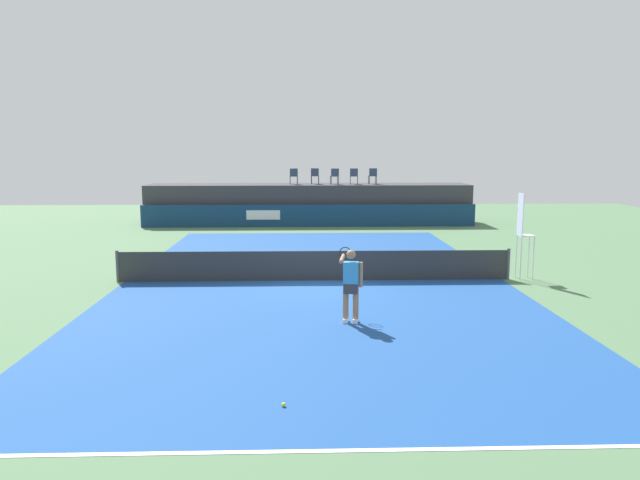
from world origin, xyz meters
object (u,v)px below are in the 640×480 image
spectator_chair_far_left (294,176)px  tennis_player (351,283)px  spectator_chair_left (315,175)px  spectator_chair_far_right (373,175)px  umpire_chair (523,230)px  net_post_far (508,264)px  tennis_ball (284,405)px  net_post_near (117,266)px  spectator_chair_center (335,176)px  spectator_chair_right (354,175)px

spectator_chair_far_left → tennis_player: (1.59, -19.76, -1.73)m
spectator_chair_left → spectator_chair_far_left: bearing=-165.5°
spectator_chair_far_right → umpire_chair: bearing=-78.9°
net_post_far → spectator_chair_far_right: bearing=99.6°
spectator_chair_far_left → tennis_ball: (0.12, -24.56, -2.66)m
net_post_near → net_post_far: (12.40, 0.00, 0.00)m
net_post_near → tennis_ball: 10.96m
spectator_chair_left → spectator_chair_far_right: same height
tennis_player → spectator_chair_center: bearing=88.0°
spectator_chair_left → spectator_chair_center: (1.09, -0.40, 0.00)m
spectator_chair_right → umpire_chair: (4.08, -15.06, -1.11)m
spectator_chair_far_left → tennis_ball: spectator_chair_far_left is taller
net_post_far → tennis_player: bearing=-139.3°
spectator_chair_center → umpire_chair: bearing=-71.0°
spectator_chair_far_left → umpire_chair: spectator_chair_far_left is taller
spectator_chair_far_left → spectator_chair_center: bearing=-2.3°
net_post_near → umpire_chair: bearing=-0.0°
spectator_chair_right → tennis_player: spectator_chair_right is taller
umpire_chair → tennis_ball: size_ratio=40.59×
net_post_far → tennis_ball: net_post_far is taller
spectator_chair_right → umpire_chair: 15.65m
spectator_chair_far_left → net_post_near: size_ratio=0.89×
tennis_player → spectator_chair_far_left: bearing=94.6°
spectator_chair_center → umpire_chair: 15.89m
spectator_chair_center → spectator_chair_far_left: bearing=177.7°
umpire_chair → net_post_far: bearing=179.8°
spectator_chair_far_left → tennis_ball: bearing=-89.7°
spectator_chair_far_left → spectator_chair_far_right: bearing=2.8°
spectator_chair_left → net_post_far: size_ratio=0.89×
net_post_near → tennis_ball: bearing=-60.0°
spectator_chair_center → spectator_chair_right: (1.09, 0.08, 0.00)m
spectator_chair_far_left → tennis_player: 19.90m
spectator_chair_far_left → spectator_chair_right: 3.38m
spectator_chair_right → spectator_chair_far_right: size_ratio=1.00×
spectator_chair_far_right → umpire_chair: 15.62m
net_post_far → tennis_ball: bearing=-126.1°
spectator_chair_far_left → spectator_chair_right: (3.38, -0.01, 0.00)m
net_post_far → net_post_near: bearing=180.0°
spectator_chair_right → tennis_ball: (-3.26, -24.55, -2.66)m
net_post_far → tennis_ball: 11.75m
spectator_chair_far_left → net_post_far: bearing=-65.0°
spectator_chair_far_left → spectator_chair_left: bearing=14.5°
net_post_near → tennis_player: bearing=-34.0°
spectator_chair_left → net_post_near: size_ratio=0.89×
spectator_chair_left → spectator_chair_right: same height
spectator_chair_center → net_post_near: 16.96m
spectator_chair_center → tennis_player: size_ratio=0.50×
tennis_ball → tennis_player: bearing=72.9°
spectator_chair_far_left → tennis_player: size_ratio=0.50×
tennis_player → tennis_ball: size_ratio=26.03×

